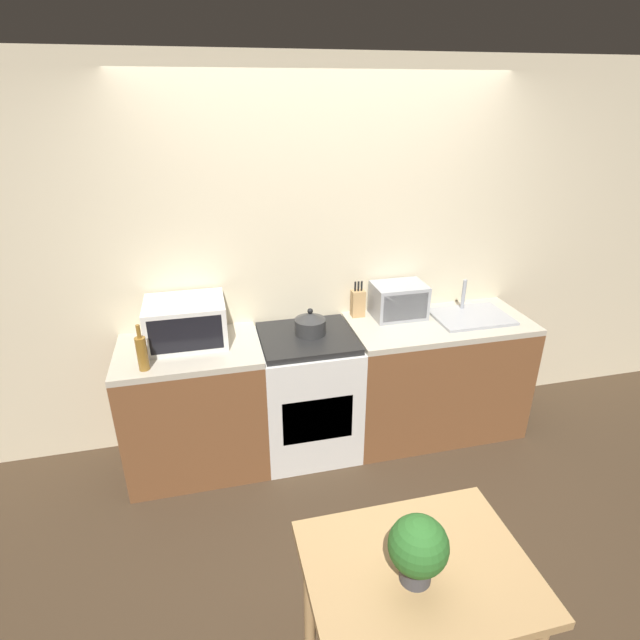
% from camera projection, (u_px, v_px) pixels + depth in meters
% --- Properties ---
extents(ground_plane, '(16.00, 16.00, 0.00)m').
position_uv_depth(ground_plane, '(366.00, 519.00, 3.04)').
color(ground_plane, '#3D2D1E').
extents(wall_back, '(10.00, 0.06, 2.60)m').
position_uv_depth(wall_back, '(323.00, 260.00, 3.49)').
color(wall_back, beige).
rests_on(wall_back, ground_plane).
extents(counter_left_run, '(0.90, 0.62, 0.90)m').
position_uv_depth(counter_left_run, '(195.00, 408.00, 3.34)').
color(counter_left_run, brown).
rests_on(counter_left_run, ground_plane).
extents(counter_right_run, '(1.28, 0.62, 0.90)m').
position_uv_depth(counter_right_run, '(434.00, 376.00, 3.71)').
color(counter_right_run, brown).
rests_on(counter_right_run, ground_plane).
extents(stove_range, '(0.65, 0.62, 0.90)m').
position_uv_depth(stove_range, '(308.00, 393.00, 3.50)').
color(stove_range, silver).
rests_on(stove_range, ground_plane).
extents(kettle, '(0.21, 0.21, 0.18)m').
position_uv_depth(kettle, '(310.00, 323.00, 3.31)').
color(kettle, '#2D2D2D').
rests_on(kettle, stove_range).
extents(microwave, '(0.50, 0.39, 0.28)m').
position_uv_depth(microwave, '(186.00, 322.00, 3.17)').
color(microwave, silver).
rests_on(microwave, counter_left_run).
extents(bottle, '(0.06, 0.06, 0.29)m').
position_uv_depth(bottle, '(142.00, 353.00, 2.86)').
color(bottle, olive).
rests_on(bottle, counter_left_run).
extents(knife_block, '(0.09, 0.07, 0.26)m').
position_uv_depth(knife_block, '(358.00, 303.00, 3.56)').
color(knife_block, tan).
rests_on(knife_block, counter_right_run).
extents(toaster_oven, '(0.37, 0.27, 0.24)m').
position_uv_depth(toaster_oven, '(399.00, 301.00, 3.55)').
color(toaster_oven, '#999BA0').
rests_on(toaster_oven, counter_right_run).
extents(sink_basin, '(0.53, 0.39, 0.24)m').
position_uv_depth(sink_basin, '(471.00, 316.00, 3.57)').
color(sink_basin, '#999BA0').
rests_on(sink_basin, counter_right_run).
extents(dining_table, '(0.86, 0.66, 0.73)m').
position_uv_depth(dining_table, '(417.00, 585.00, 1.94)').
color(dining_table, tan).
rests_on(dining_table, ground_plane).
extents(potted_plant, '(0.22, 0.22, 0.28)m').
position_uv_depth(potted_plant, '(418.00, 548.00, 1.79)').
color(potted_plant, '#424247').
rests_on(potted_plant, dining_table).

